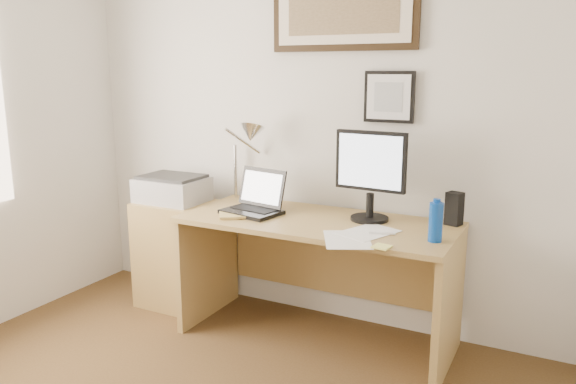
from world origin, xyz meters
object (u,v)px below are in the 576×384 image
Objects in this scene: desk at (322,254)px; laptop at (255,203)px; lcd_monitor at (370,171)px; printer at (172,189)px; side_cabinet at (178,253)px; book at (219,214)px; water_bottle at (436,222)px.

desk is 4.22× the size of laptop.
lcd_monitor is at bearing 10.71° from laptop.
side_cabinet is at bearing -19.11° from printer.
water_bottle is at bearing 2.96° from book.
laptop reaches higher than printer.
printer is (-1.10, -0.02, 0.30)m from desk.
desk is at bearing 24.88° from book.
desk reaches higher than side_cabinet.
desk is (-0.71, 0.20, -0.34)m from water_bottle.
side_cabinet is 0.80m from laptop.
side_cabinet is 3.60× the size of water_bottle.
laptop is 0.86× the size of printer.
laptop is at bearing -5.63° from printer.
desk is at bearing 1.22° from printer.
lcd_monitor is at bearing 2.56° from printer.
printer reaches higher than book.
laptop is 0.74m from lcd_monitor.
book is 0.14× the size of desk.
water_bottle is at bearing -5.30° from laptop.
water_bottle is 0.13× the size of desk.
laptop reaches higher than book.
book is at bearing -131.78° from laptop.
side_cabinet is 1.66× the size of printer.
water_bottle is at bearing -5.43° from printer.
desk is (1.07, 0.04, 0.15)m from side_cabinet.
water_bottle is at bearing -5.15° from side_cabinet.
desk is at bearing 164.53° from water_bottle.
side_cabinet is at bearing 175.10° from laptop.
printer is at bearing 156.28° from book.
lcd_monitor reaches higher than side_cabinet.
book is at bearing -160.34° from lcd_monitor.
lcd_monitor is (0.27, 0.04, 0.53)m from desk.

